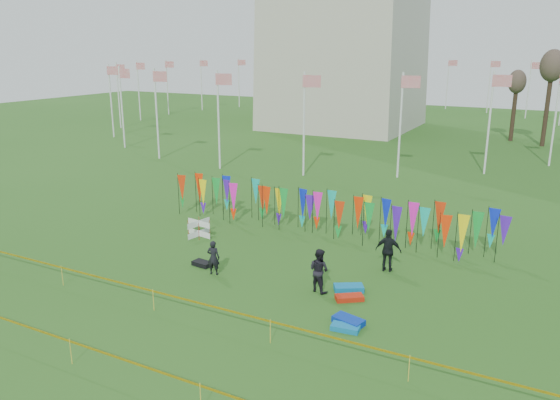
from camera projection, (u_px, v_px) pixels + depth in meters
The scene contains 14 objects.
ground at pixel (232, 296), 22.18m from camera, with size 160.00×160.00×0.00m, color #255417.
flagpole_ring at pixel (344, 95), 68.25m from camera, with size 57.40×56.16×8.00m.
banner_row at pixel (325, 209), 29.12m from camera, with size 18.64×0.64×2.32m.
caution_tape_near at pixel (190, 302), 19.98m from camera, with size 26.00×0.02×0.90m.
caution_tape_far at pixel (108, 356), 16.49m from camera, with size 26.00×0.02×0.90m.
box_kite at pixel (199, 228), 29.07m from camera, with size 0.82×0.82×0.91m.
person_left at pixel (213, 258), 24.13m from camera, with size 0.58×0.42×1.58m, color black.
person_mid at pixel (319, 270), 22.42m from camera, with size 0.90×0.56×1.86m, color black.
person_right at pixel (388, 250), 24.42m from camera, with size 1.16×0.66×1.98m, color black.
kite_bag_turquoise at pixel (349, 288), 22.66m from camera, with size 1.20×0.60×0.24m, color #0B74B3.
kite_bag_blue at pixel (348, 321), 19.95m from camera, with size 1.13×0.59×0.24m, color #0A32AD.
kite_bag_red at pixel (349, 298), 21.83m from camera, with size 1.11×0.51×0.20m, color red.
kite_bag_black at pixel (202, 264), 25.26m from camera, with size 0.89×0.52×0.21m, color black.
kite_bag_teal at pixel (345, 328), 19.50m from camera, with size 1.01×0.48×0.19m, color #0D75B6.
Camera 1 is at (11.18, -17.04, 9.78)m, focal length 35.00 mm.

